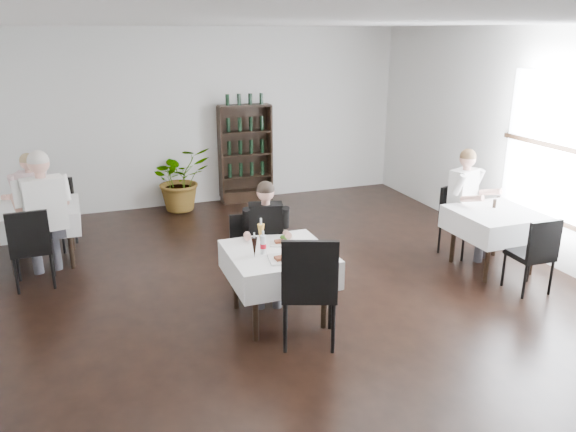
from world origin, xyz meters
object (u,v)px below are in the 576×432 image
object	(u,v)px
main_table	(278,264)
wine_shelf	(246,155)
potted_tree	(180,178)
diner_main	(266,232)

from	to	relation	value
main_table	wine_shelf	bearing A→B (deg)	78.22
potted_tree	diner_main	world-z (taller)	diner_main
wine_shelf	potted_tree	distance (m)	1.23
wine_shelf	main_table	xyz separation A→B (m)	(-0.90, -4.31, -0.23)
wine_shelf	diner_main	xyz separation A→B (m)	(-0.86, -3.81, -0.05)
potted_tree	diner_main	size ratio (longest dim) A/B	0.80
wine_shelf	potted_tree	size ratio (longest dim) A/B	1.60
potted_tree	diner_main	bearing A→B (deg)	-84.99
wine_shelf	potted_tree	bearing A→B (deg)	-174.50
main_table	diner_main	bearing A→B (deg)	85.87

